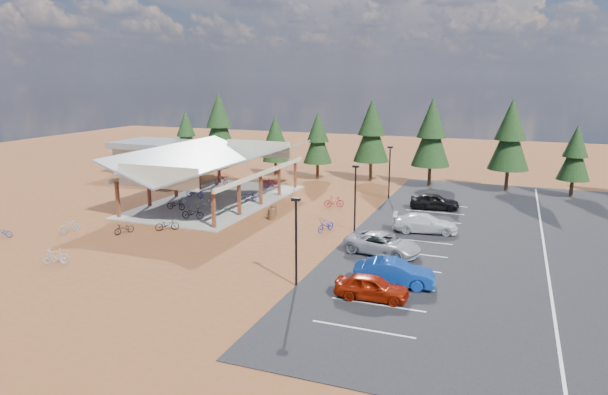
# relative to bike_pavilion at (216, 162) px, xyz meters

# --- Properties ---
(ground) EXTENTS (140.00, 140.00, 0.00)m
(ground) POSITION_rel_bike_pavilion_xyz_m (10.00, -7.00, -3.82)
(ground) COLOR brown
(ground) RESTS_ON ground
(asphalt_lot) EXTENTS (27.00, 44.00, 0.04)m
(asphalt_lot) POSITION_rel_bike_pavilion_xyz_m (28.50, -4.00, -3.80)
(asphalt_lot) COLOR black
(asphalt_lot) RESTS_ON ground
(concrete_pad) EXTENTS (10.60, 18.60, 0.10)m
(concrete_pad) POSITION_rel_bike_pavilion_xyz_m (0.00, 0.00, -3.77)
(concrete_pad) COLOR gray
(concrete_pad) RESTS_ON ground
(bike_pavilion) EXTENTS (11.65, 19.40, 4.97)m
(bike_pavilion) POSITION_rel_bike_pavilion_xyz_m (0.00, 0.00, 0.00)
(bike_pavilion) COLOR #5D2B1A
(bike_pavilion) RESTS_ON concrete_pad
(outbuilding) EXTENTS (11.00, 7.00, 3.90)m
(outbuilding) POSITION_rel_bike_pavilion_xyz_m (-14.00, 11.00, -1.80)
(outbuilding) COLOR #ADA593
(outbuilding) RESTS_ON ground
(lamp_post_0) EXTENTS (0.50, 0.25, 5.14)m
(lamp_post_0) POSITION_rel_bike_pavilion_xyz_m (15.00, -17.00, -0.85)
(lamp_post_0) COLOR black
(lamp_post_0) RESTS_ON ground
(lamp_post_1) EXTENTS (0.50, 0.25, 5.14)m
(lamp_post_1) POSITION_rel_bike_pavilion_xyz_m (15.00, -5.00, -0.85)
(lamp_post_1) COLOR black
(lamp_post_1) RESTS_ON ground
(lamp_post_2) EXTENTS (0.50, 0.25, 5.14)m
(lamp_post_2) POSITION_rel_bike_pavilion_xyz_m (15.00, 7.00, -0.85)
(lamp_post_2) COLOR black
(lamp_post_2) RESTS_ON ground
(trash_bin_0) EXTENTS (0.60, 0.60, 0.90)m
(trash_bin_0) POSITION_rel_bike_pavilion_xyz_m (7.59, -4.19, -3.37)
(trash_bin_0) COLOR #50311C
(trash_bin_0) RESTS_ON ground
(trash_bin_1) EXTENTS (0.60, 0.60, 0.90)m
(trash_bin_1) POSITION_rel_bike_pavilion_xyz_m (7.30, -3.11, -3.37)
(trash_bin_1) COLOR #50311C
(trash_bin_1) RESTS_ON ground
(pine_0) EXTENTS (3.15, 3.15, 7.34)m
(pine_0) POSITION_rel_bike_pavilion_xyz_m (-13.39, 15.48, 0.66)
(pine_0) COLOR #382314
(pine_0) RESTS_ON ground
(pine_1) EXTENTS (4.17, 4.17, 9.71)m
(pine_1) POSITION_rel_bike_pavilion_xyz_m (-8.47, 15.43, 2.11)
(pine_1) COLOR #382314
(pine_1) RESTS_ON ground
(pine_2) EXTENTS (3.09, 3.09, 7.20)m
(pine_2) POSITION_rel_bike_pavilion_xyz_m (-0.42, 14.55, 0.57)
(pine_2) COLOR #382314
(pine_2) RESTS_ON ground
(pine_3) EXTENTS (3.32, 3.32, 7.73)m
(pine_3) POSITION_rel_bike_pavilion_xyz_m (5.00, 14.35, 0.90)
(pine_3) COLOR #382314
(pine_3) RESTS_ON ground
(pine_4) EXTENTS (4.00, 4.00, 9.33)m
(pine_4) POSITION_rel_bike_pavilion_xyz_m (11.04, 15.35, 1.87)
(pine_4) COLOR #382314
(pine_4) RESTS_ON ground
(pine_5) EXTENTS (4.08, 4.08, 9.51)m
(pine_5) POSITION_rel_bike_pavilion_xyz_m (17.78, 14.31, 1.99)
(pine_5) COLOR #382314
(pine_5) RESTS_ON ground
(pine_6) EXTENTS (4.08, 4.08, 9.51)m
(pine_6) POSITION_rel_bike_pavilion_xyz_m (25.57, 14.81, 1.99)
(pine_6) COLOR #382314
(pine_6) RESTS_ON ground
(pine_7) EXTENTS (3.07, 3.07, 7.15)m
(pine_7) POSITION_rel_bike_pavilion_xyz_m (31.61, 14.21, 0.54)
(pine_7) COLOR #382314
(pine_7) RESTS_ON ground
(bike_0) EXTENTS (1.79, 0.75, 0.92)m
(bike_0) POSITION_rel_bike_pavilion_xyz_m (-1.51, -4.61, -3.26)
(bike_0) COLOR black
(bike_0) RESTS_ON concrete_pad
(bike_1) EXTENTS (1.65, 0.82, 0.96)m
(bike_1) POSITION_rel_bike_pavilion_xyz_m (-1.36, -3.54, -3.25)
(bike_1) COLOR gray
(bike_1) RESTS_ON concrete_pad
(bike_2) EXTENTS (1.93, 0.71, 1.01)m
(bike_2) POSITION_rel_bike_pavilion_xyz_m (-2.64, 0.29, -3.22)
(bike_2) COLOR #21279F
(bike_2) RESTS_ON concrete_pad
(bike_3) EXTENTS (1.58, 0.81, 0.91)m
(bike_3) POSITION_rel_bike_pavilion_xyz_m (-3.33, 6.60, -3.27)
(bike_3) COLOR #A01F3A
(bike_3) RESTS_ON concrete_pad
(bike_4) EXTENTS (1.97, 0.98, 0.99)m
(bike_4) POSITION_rel_bike_pavilion_xyz_m (1.65, -6.80, -3.23)
(bike_4) COLOR black
(bike_4) RESTS_ON concrete_pad
(bike_5) EXTENTS (1.76, 0.61, 1.04)m
(bike_5) POSITION_rel_bike_pavilion_xyz_m (0.87, -3.65, -3.21)
(bike_5) COLOR gray
(bike_5) RESTS_ON concrete_pad
(bike_6) EXTENTS (1.79, 0.94, 0.89)m
(bike_6) POSITION_rel_bike_pavilion_xyz_m (2.82, 1.02, -3.28)
(bike_6) COLOR navy
(bike_6) RESTS_ON concrete_pad
(bike_7) EXTENTS (1.80, 0.56, 1.07)m
(bike_7) POSITION_rel_bike_pavilion_xyz_m (2.34, 7.17, -3.19)
(bike_7) COLOR maroon
(bike_7) RESTS_ON concrete_pad
(bike_8) EXTENTS (1.12, 1.69, 0.84)m
(bike_8) POSITION_rel_bike_pavilion_xyz_m (-1.03, -12.09, -3.40)
(bike_8) COLOR black
(bike_8) RESTS_ON ground
(bike_9) EXTENTS (1.02, 1.61, 0.94)m
(bike_9) POSITION_rel_bike_pavilion_xyz_m (-5.14, -13.34, -3.36)
(bike_9) COLOR gray
(bike_9) RESTS_ON ground
(bike_10) EXTENTS (1.69, 0.96, 0.84)m
(bike_10) POSITION_rel_bike_pavilion_xyz_m (-8.78, -16.18, -3.40)
(bike_10) COLOR navy
(bike_10) RESTS_ON ground
(bike_12) EXTENTS (1.83, 1.59, 0.95)m
(bike_12) POSITION_rel_bike_pavilion_xyz_m (1.47, -10.17, -3.35)
(bike_12) COLOR black
(bike_12) RESTS_ON ground
(bike_13) EXTENTS (1.77, 1.16, 1.04)m
(bike_13) POSITION_rel_bike_pavilion_xyz_m (-0.57, -19.20, -3.31)
(bike_13) COLOR #999EA2
(bike_13) RESTS_ON ground
(bike_14) EXTENTS (1.21, 1.95, 0.97)m
(bike_14) POSITION_rel_bike_pavilion_xyz_m (13.00, -6.00, -3.34)
(bike_14) COLOR navy
(bike_14) RESTS_ON ground
(bike_15) EXTENTS (1.86, 1.15, 1.08)m
(bike_15) POSITION_rel_bike_pavilion_xyz_m (11.15, 1.69, -3.28)
(bike_15) COLOR maroon
(bike_15) RESTS_ON ground
(car_0) EXTENTS (4.03, 1.79, 1.35)m
(car_0) POSITION_rel_bike_pavilion_xyz_m (19.49, -17.35, -3.11)
(car_0) COLOR #901905
(car_0) RESTS_ON asphalt_lot
(car_1) EXTENTS (4.73, 2.20, 1.50)m
(car_1) POSITION_rel_bike_pavilion_xyz_m (20.20, -15.06, -3.03)
(car_1) COLOR navy
(car_1) RESTS_ON asphalt_lot
(car_2) EXTENTS (5.46, 3.27, 1.42)m
(car_2) POSITION_rel_bike_pavilion_xyz_m (18.33, -9.81, -3.07)
(car_2) COLOR #A3A6AC
(car_2) RESTS_ON asphalt_lot
(car_3) EXTENTS (5.11, 2.74, 1.41)m
(car_3) POSITION_rel_bike_pavilion_xyz_m (20.13, -3.51, -3.08)
(car_3) COLOR silver
(car_3) RESTS_ON asphalt_lot
(car_4) EXTENTS (4.50, 2.38, 1.46)m
(car_4) POSITION_rel_bike_pavilion_xyz_m (19.76, 4.12, -3.06)
(car_4) COLOR black
(car_4) RESTS_ON asphalt_lot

